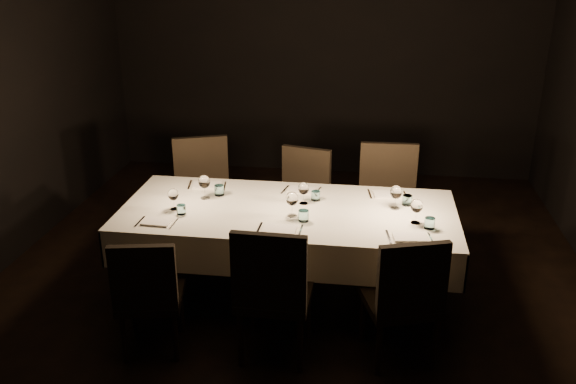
# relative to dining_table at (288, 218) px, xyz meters

# --- Properties ---
(room) EXTENTS (5.01, 6.01, 3.01)m
(room) POSITION_rel_dining_table_xyz_m (0.00, 0.00, 0.81)
(room) COLOR black
(room) RESTS_ON ground
(dining_table) EXTENTS (2.52, 1.12, 0.76)m
(dining_table) POSITION_rel_dining_table_xyz_m (0.00, 0.00, 0.00)
(dining_table) COLOR black
(dining_table) RESTS_ON ground
(chair_near_left) EXTENTS (0.49, 0.49, 0.88)m
(chair_near_left) POSITION_rel_dining_table_xyz_m (-0.81, -0.86, -0.20)
(chair_near_left) COLOR black
(chair_near_left) RESTS_ON ground
(place_setting_near_left) EXTENTS (0.30, 0.39, 0.17)m
(place_setting_near_left) POSITION_rel_dining_table_xyz_m (-0.85, -0.22, 0.14)
(place_setting_near_left) COLOR silver
(place_setting_near_left) RESTS_ON dining_table
(chair_near_center) EXTENTS (0.49, 0.49, 0.99)m
(chair_near_center) POSITION_rel_dining_table_xyz_m (0.01, -0.80, -0.14)
(chair_near_center) COLOR black
(chair_near_center) RESTS_ON ground
(place_setting_near_center) EXTENTS (0.34, 0.41, 0.19)m
(place_setting_near_center) POSITION_rel_dining_table_xyz_m (0.05, -0.22, 0.15)
(place_setting_near_center) COLOR silver
(place_setting_near_center) RESTS_ON dining_table
(chair_near_right) EXTENTS (0.57, 0.57, 0.94)m
(chair_near_right) POSITION_rel_dining_table_xyz_m (0.86, -0.72, -0.17)
(chair_near_right) COLOR black
(chair_near_right) RESTS_ON ground
(place_setting_near_right) EXTENTS (0.34, 0.41, 0.18)m
(place_setting_near_right) POSITION_rel_dining_table_xyz_m (0.94, -0.22, 0.15)
(place_setting_near_right) COLOR silver
(place_setting_near_right) RESTS_ON dining_table
(chair_far_left) EXTENTS (0.63, 0.63, 1.02)m
(chair_far_left) POSITION_rel_dining_table_xyz_m (-0.88, 0.77, -0.13)
(chair_far_left) COLOR black
(chair_far_left) RESTS_ON ground
(place_setting_far_left) EXTENTS (0.36, 0.41, 0.19)m
(place_setting_far_left) POSITION_rel_dining_table_xyz_m (-0.67, 0.22, 0.15)
(place_setting_far_left) COLOR silver
(place_setting_far_left) RESTS_ON dining_table
(chair_far_center) EXTENTS (0.55, 0.55, 0.94)m
(chair_far_center) POSITION_rel_dining_table_xyz_m (0.01, 0.84, -0.17)
(chair_far_center) COLOR black
(chair_far_center) RESTS_ON ground
(place_setting_far_center) EXTENTS (0.33, 0.40, 0.17)m
(place_setting_far_center) POSITION_rel_dining_table_xyz_m (0.11, 0.22, 0.14)
(place_setting_far_center) COLOR silver
(place_setting_far_center) RESTS_ON dining_table
(chair_far_right) EXTENTS (0.51, 0.51, 1.03)m
(chair_far_right) POSITION_rel_dining_table_xyz_m (0.76, 0.78, -0.12)
(chair_far_right) COLOR black
(chair_far_right) RESTS_ON ground
(place_setting_far_right) EXTENTS (0.34, 0.41, 0.18)m
(place_setting_far_right) POSITION_rel_dining_table_xyz_m (0.81, 0.22, 0.15)
(place_setting_far_right) COLOR silver
(place_setting_far_right) RESTS_ON dining_table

